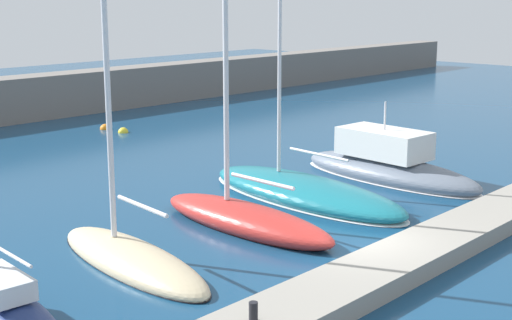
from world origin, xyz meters
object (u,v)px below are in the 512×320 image
motorboat_slate_fifth (388,166)px  mooring_buoy_orange (105,129)px  sailboat_teal_fourth (304,190)px  sailboat_sand_second (131,255)px  mooring_buoy_yellow (123,133)px  sailboat_red_third (245,213)px  dock_bollard (253,312)px

motorboat_slate_fifth → mooring_buoy_orange: (-1.19, 18.15, -0.52)m
sailboat_teal_fourth → motorboat_slate_fifth: 4.80m
sailboat_teal_fourth → motorboat_slate_fifth: bearing=-92.4°
motorboat_slate_fifth → sailboat_sand_second: bearing=94.7°
mooring_buoy_yellow → mooring_buoy_orange: bearing=92.1°
sailboat_sand_second → mooring_buoy_orange: size_ratio=26.13×
sailboat_sand_second → sailboat_red_third: (4.56, -0.11, 0.23)m
sailboat_red_third → mooring_buoy_orange: size_ratio=25.08×
sailboat_sand_second → dock_bollard: sailboat_sand_second is taller
sailboat_sand_second → sailboat_teal_fourth: sailboat_teal_fourth is taller
mooring_buoy_yellow → mooring_buoy_orange: size_ratio=0.96×
sailboat_red_third → motorboat_slate_fifth: size_ratio=1.71×
sailboat_red_third → sailboat_teal_fourth: bearing=-76.5°
sailboat_teal_fourth → mooring_buoy_yellow: sailboat_teal_fourth is taller
dock_bollard → mooring_buoy_orange: bearing=60.8°
mooring_buoy_yellow → motorboat_slate_fifth: bearing=-86.1°
sailboat_red_third → motorboat_slate_fifth: (8.93, 0.27, 0.00)m
sailboat_red_third → mooring_buoy_orange: sailboat_red_third is taller
sailboat_sand_second → dock_bollard: (-1.21, -5.88, 0.47)m
sailboat_red_third → mooring_buoy_orange: (7.74, 18.42, -0.52)m
sailboat_sand_second → mooring_buoy_yellow: sailboat_sand_second is taller
mooring_buoy_yellow → sailboat_sand_second: bearing=-126.5°
sailboat_sand_second → sailboat_teal_fourth: (8.74, 0.79, 0.03)m
motorboat_slate_fifth → sailboat_red_third: bearing=95.8°
sailboat_sand_second → dock_bollard: size_ratio=35.56×
mooring_buoy_yellow → mooring_buoy_orange: (-0.06, 1.61, 0.00)m
sailboat_teal_fourth → mooring_buoy_yellow: 16.33m
sailboat_teal_fourth → mooring_buoy_orange: 17.89m
mooring_buoy_orange → sailboat_red_third: bearing=-112.8°
mooring_buoy_orange → sailboat_teal_fourth: bearing=-101.5°
sailboat_sand_second → sailboat_teal_fourth: size_ratio=0.89×
sailboat_sand_second → mooring_buoy_orange: (12.30, 18.32, -0.28)m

